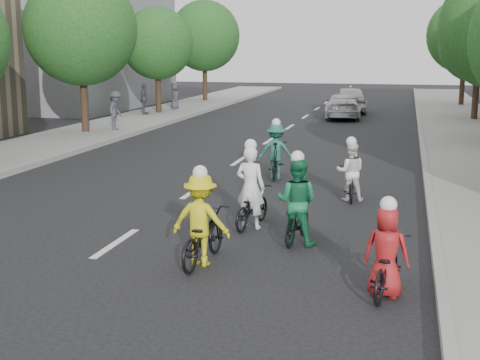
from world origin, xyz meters
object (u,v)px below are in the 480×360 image
at_px(cyclist_4, 350,178).
at_px(cyclist_5, 202,228).
at_px(cyclist_1, 297,208).
at_px(cyclist_3, 276,155).
at_px(cyclist_2, 386,261).
at_px(spectator_1, 144,99).
at_px(spectator_0, 115,110).
at_px(cyclist_0, 251,199).
at_px(follow_car_trail, 350,99).
at_px(spectator_2, 175,96).
at_px(follow_car_lead, 342,106).

distance_m(cyclist_4, cyclist_5, 6.12).
relative_size(cyclist_1, cyclist_3, 0.99).
xyz_separation_m(cyclist_1, cyclist_2, (1.77, -2.42, -0.16)).
bearing_deg(spectator_1, cyclist_2, -161.92).
bearing_deg(spectator_0, cyclist_1, -149.72).
bearing_deg(cyclist_2, cyclist_3, -59.84).
xyz_separation_m(cyclist_0, follow_car_trail, (-0.13, 26.26, 0.16)).
bearing_deg(spectator_2, cyclist_5, -177.45).
distance_m(cyclist_0, follow_car_lead, 22.73).
xyz_separation_m(cyclist_2, spectator_0, (-12.31, 17.32, 0.47)).
bearing_deg(cyclist_3, cyclist_2, 106.25).
bearing_deg(cyclist_2, cyclist_1, -44.77).
bearing_deg(spectator_0, cyclist_2, -149.57).
xyz_separation_m(cyclist_3, spectator_1, (-10.32, 15.39, 0.32)).
bearing_deg(spectator_0, cyclist_5, -156.16).
height_order(cyclist_2, spectator_0, spectator_0).
height_order(cyclist_0, cyclist_5, cyclist_0).
bearing_deg(follow_car_trail, spectator_0, 45.28).
distance_m(cyclist_3, spectator_2, 21.12).
distance_m(follow_car_lead, spectator_0, 12.70).
height_order(spectator_0, spectator_2, spectator_0).
height_order(cyclist_3, follow_car_trail, cyclist_3).
bearing_deg(spectator_1, follow_car_lead, -91.24).
bearing_deg(cyclist_3, follow_car_lead, -95.90).
bearing_deg(spectator_0, cyclist_0, -151.00).
bearing_deg(cyclist_1, cyclist_5, 57.74).
bearing_deg(cyclist_5, cyclist_3, -83.92).
xyz_separation_m(cyclist_0, cyclist_3, (-0.51, 5.43, 0.07)).
height_order(cyclist_4, spectator_2, spectator_2).
bearing_deg(cyclist_0, follow_car_lead, -79.13).
relative_size(follow_car_trail, spectator_1, 2.67).
bearing_deg(cyclist_3, spectator_1, -61.15).
distance_m(cyclist_1, cyclist_5, 2.19).
height_order(cyclist_2, cyclist_3, cyclist_3).
distance_m(cyclist_0, cyclist_1, 1.48).
height_order(follow_car_trail, spectator_0, spectator_0).
distance_m(cyclist_3, spectator_0, 12.33).
relative_size(cyclist_1, cyclist_2, 1.07).
xyz_separation_m(cyclist_5, spectator_0, (-9.12, 16.58, 0.37)).
height_order(cyclist_1, cyclist_4, cyclist_1).
bearing_deg(spectator_2, cyclist_3, -170.39).
distance_m(cyclist_0, cyclist_3, 5.45).
bearing_deg(cyclist_4, cyclist_5, 63.05).
xyz_separation_m(cyclist_1, spectator_1, (-11.96, 21.77, 0.30)).
relative_size(cyclist_2, cyclist_5, 0.91).
bearing_deg(cyclist_4, cyclist_3, -51.47).
distance_m(cyclist_3, cyclist_4, 3.28).
xyz_separation_m(cyclist_4, cyclist_5, (-2.11, -5.74, 0.08)).
distance_m(cyclist_2, follow_car_lead, 26.29).
xyz_separation_m(cyclist_2, cyclist_4, (-1.08, 6.49, 0.02)).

